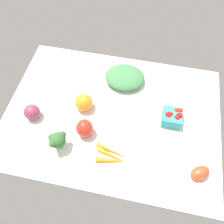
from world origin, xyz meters
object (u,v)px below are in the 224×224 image
broccoli_head (57,140)px  heirloom_tomato_orange (84,102)px  carrot_bunch (112,156)px  leafy_greens_clump (125,77)px  berry_basket (172,117)px  bell_pepper_red (85,128)px  roma_tomato (200,173)px  red_onion_center (32,112)px

broccoli_head → heirloom_tomato_orange: broccoli_head is taller
carrot_bunch → leafy_greens_clump: (2.12, -42.96, 1.94)cm
berry_basket → carrot_bunch: bearing=44.5°
bell_pepper_red → roma_tomato: bearing=169.8°
roma_tomato → carrot_bunch: (37.31, -0.52, -1.66)cm
berry_basket → heirloom_tomato_orange: size_ratio=1.03×
berry_basket → heirloom_tomato_orange: 42.67cm
roma_tomato → broccoli_head: broccoli_head is taller
carrot_bunch → broccoli_head: bearing=-0.0°
carrot_bunch → heirloom_tomato_orange: heirloom_tomato_orange is taller
berry_basket → heirloom_tomato_orange: (42.64, 1.12, 0.75)cm
roma_tomato → heirloom_tomato_orange: bearing=-56.4°
broccoli_head → berry_basket: bearing=-153.9°
broccoli_head → red_onion_center: 21.46cm
leafy_greens_clump → heirloom_tomato_orange: (16.54, 20.52, 1.31)cm
red_onion_center → berry_basket: bearing=-170.3°
red_onion_center → heirloom_tomato_orange: heirloom_tomato_orange is taller
carrot_bunch → broccoli_head: (24.03, -0.02, 5.38)cm
leafy_greens_clump → berry_basket: berry_basket is taller
carrot_bunch → heirloom_tomato_orange: (18.66, -22.44, 3.24)cm
broccoli_head → berry_basket: size_ratio=1.13×
bell_pepper_red → heirloom_tomato_orange: 14.22cm
berry_basket → red_onion_center: red_onion_center is taller
carrot_bunch → red_onion_center: size_ratio=2.13×
roma_tomato → red_onion_center: size_ratio=1.09×
broccoli_head → red_onion_center: broccoli_head is taller
berry_basket → heirloom_tomato_orange: bearing=1.5°
roma_tomato → red_onion_center: red_onion_center is taller
carrot_bunch → bell_pepper_red: bell_pepper_red is taller
leafy_greens_clump → broccoli_head: bearing=63.0°
roma_tomato → broccoli_head: bearing=-34.6°
broccoli_head → red_onion_center: (17.35, -12.35, -2.65)cm
roma_tomato → heirloom_tomato_orange: size_ratio=0.96×
carrot_bunch → berry_basket: berry_basket is taller
leafy_greens_clump → berry_basket: size_ratio=2.30×
roma_tomato → bell_pepper_red: size_ratio=0.90×
red_onion_center → heirloom_tomato_orange: bearing=-156.1°
leafy_greens_clump → broccoli_head: broccoli_head is taller
roma_tomato → heirloom_tomato_orange: (55.97, -22.97, 1.58)cm
leafy_greens_clump → red_onion_center: bearing=37.9°
bell_pepper_red → red_onion_center: (26.83, -3.54, -0.82)cm
carrot_bunch → bell_pepper_red: bearing=-31.2°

